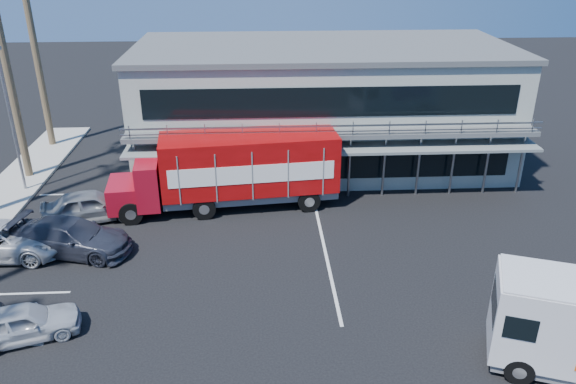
{
  "coord_description": "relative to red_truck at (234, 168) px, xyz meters",
  "views": [
    {
      "loc": [
        -0.91,
        -18.67,
        13.28
      ],
      "look_at": [
        0.37,
        5.08,
        2.3
      ],
      "focal_mm": 35.0,
      "sensor_mm": 36.0,
      "label": 1
    }
  ],
  "objects": [
    {
      "name": "light_pole_far",
      "position": [
        -11.95,
        2.59,
        2.32
      ],
      "size": [
        0.5,
        0.25,
        8.09
      ],
      "color": "gray",
      "rests_on": "ground"
    },
    {
      "name": "building",
      "position": [
        5.25,
        6.52,
        1.47
      ],
      "size": [
        22.4,
        12.0,
        7.3
      ],
      "color": "#969C8F",
      "rests_on": "ground"
    },
    {
      "name": "parked_car_c",
      "position": [
        -10.25,
        -4.46,
        -1.4
      ],
      "size": [
        5.71,
        2.79,
        1.56
      ],
      "primitive_type": "imported",
      "rotation": [
        0.0,
        0.0,
        1.54
      ],
      "color": "silver",
      "rests_on": "ground"
    },
    {
      "name": "parked_car_a",
      "position": [
        -7.25,
        -10.41,
        -1.51
      ],
      "size": [
        4.24,
        2.73,
        1.34
      ],
      "primitive_type": "imported",
      "rotation": [
        0.0,
        0.0,
        1.89
      ],
      "color": "#B8BBC0",
      "rests_on": "ground"
    },
    {
      "name": "parked_car_d",
      "position": [
        -7.25,
        -4.41,
        -1.39
      ],
      "size": [
        5.83,
        3.43,
        1.59
      ],
      "primitive_type": "imported",
      "rotation": [
        0.0,
        0.0,
        1.34
      ],
      "color": "#2E323E",
      "rests_on": "ground"
    },
    {
      "name": "parked_car_e",
      "position": [
        -7.25,
        -1.21,
        -1.38
      ],
      "size": [
        5.07,
        3.21,
        1.61
      ],
      "primitive_type": "imported",
      "rotation": [
        0.0,
        0.0,
        1.87
      ],
      "color": "gray",
      "rests_on": "ground"
    },
    {
      "name": "red_truck",
      "position": [
        0.0,
        0.0,
        0.0
      ],
      "size": [
        11.99,
        3.98,
        3.96
      ],
      "rotation": [
        0.0,
        0.0,
        0.11
      ],
      "color": "maroon",
      "rests_on": "ground"
    },
    {
      "name": "ground",
      "position": [
        2.25,
        -8.41,
        -2.18
      ],
      "size": [
        120.0,
        120.0,
        0.0
      ],
      "primitive_type": "plane",
      "color": "black",
      "rests_on": "ground"
    }
  ]
}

